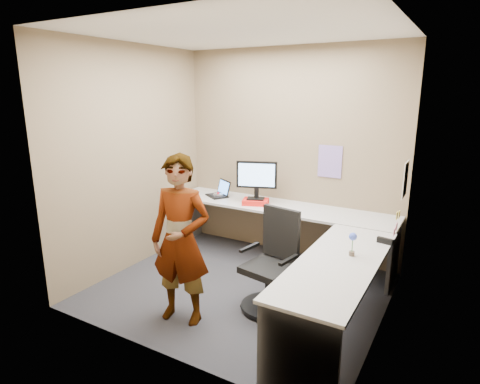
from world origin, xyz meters
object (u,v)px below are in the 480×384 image
Objects in this scene: monitor at (257,177)px; office_chair at (272,270)px; desk at (291,236)px; person at (181,240)px.

monitor reaches higher than office_chair.
monitor is at bearing 143.67° from desk.
office_chair reaches higher than desk.
person is (-0.62, -1.16, 0.22)m from desk.
person is at bearing -106.40° from monitor.
desk is 2.96× the size of office_chair.
monitor reaches higher than desk.
desk is 5.94× the size of monitor.
person is at bearing -118.34° from desk.
desk is 1.33m from person.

